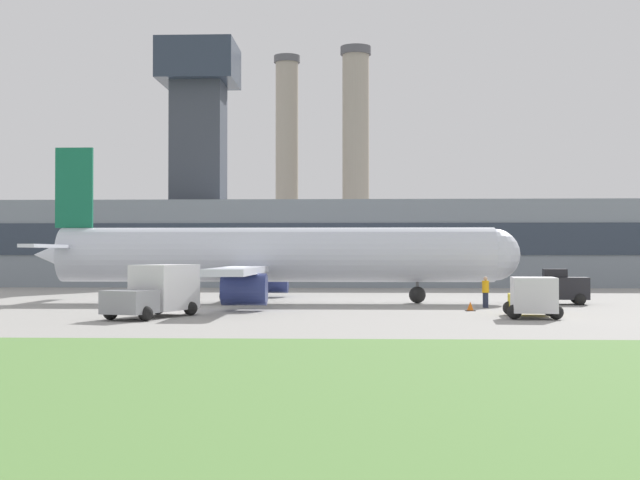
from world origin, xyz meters
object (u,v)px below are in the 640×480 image
Objects in this scene: baggage_truck at (533,298)px; fuel_truck at (157,292)px; airplane at (269,256)px; ground_crew_person at (486,292)px; pushback_tug at (555,288)px.

baggage_truck is 18.18m from fuel_truck.
airplane is 13.72m from ground_crew_person.
airplane reaches higher than ground_crew_person.
fuel_truck reaches higher than baggage_truck.
pushback_tug is 0.67× the size of fuel_truck.
baggage_truck is 7.89m from ground_crew_person.
baggage_truck is at bearing -107.38° from pushback_tug.
baggage_truck is at bearing -41.58° from airplane.
pushback_tug is at bearing 38.35° from ground_crew_person.
fuel_truck is (-21.80, -11.76, 0.26)m from pushback_tug.
pushback_tug reaches higher than baggage_truck.
baggage_truck reaches higher than ground_crew_person.
fuel_truck is 18.85m from ground_crew_person.
fuel_truck is at bearing -108.78° from airplane.
ground_crew_person is at bearing -141.65° from pushback_tug.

